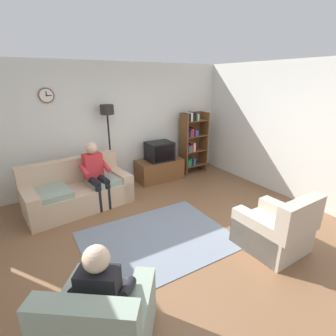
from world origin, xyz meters
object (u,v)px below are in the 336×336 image
at_px(armchair_near_bookshelf, 274,230).
at_px(person_in_left_armchair, 104,291).
at_px(couch, 78,192).
at_px(armchair_near_window, 104,327).
at_px(person_on_couch, 96,171).
at_px(tv_stand, 159,170).
at_px(bookshelf, 192,141).
at_px(tv, 160,151).
at_px(floor_lamp, 108,124).

relative_size(armchair_near_bookshelf, person_in_left_armchair, 0.81).
height_order(couch, person_in_left_armchair, person_in_left_armchair).
relative_size(armchair_near_window, person_on_couch, 0.95).
bearing_deg(person_on_couch, tv_stand, 18.23).
relative_size(armchair_near_bookshelf, person_on_couch, 0.73).
bearing_deg(bookshelf, tv, -174.72).
xyz_separation_m(tv_stand, tv, (0.00, -0.02, 0.47)).
xyz_separation_m(floor_lamp, armchair_near_bookshelf, (1.26, -3.30, -1.16)).
xyz_separation_m(tv, armchair_near_window, (-2.46, -3.39, -0.44)).
height_order(armchair_near_window, person_in_left_armchair, person_in_left_armchair).
height_order(tv, person_in_left_armchair, person_in_left_armchair).
bearing_deg(person_on_couch, armchair_near_window, -105.32).
relative_size(tv_stand, bookshelf, 0.70).
xyz_separation_m(armchair_near_window, person_on_couch, (0.78, 2.86, 0.41)).
bearing_deg(tv, tv_stand, 90.00).
bearing_deg(armchair_near_window, armchair_near_bookshelf, 4.70).
relative_size(tv, bookshelf, 0.38).
xyz_separation_m(couch, person_in_left_armchair, (-0.40, -2.90, 0.29)).
bearing_deg(armchair_near_window, couch, 81.42).
height_order(tv, floor_lamp, floor_lamp).
height_order(couch, tv_stand, couch).
height_order(couch, bookshelf, bookshelf).
relative_size(couch, tv_stand, 1.82).
height_order(person_on_couch, person_in_left_armchair, person_on_couch).
bearing_deg(bookshelf, floor_lamp, 179.20).
xyz_separation_m(armchair_near_window, person_in_left_armchair, (0.05, 0.07, 0.32)).
relative_size(couch, person_in_left_armchair, 1.78).
distance_m(tv, bookshelf, 1.02).
relative_size(bookshelf, floor_lamp, 0.85).
bearing_deg(bookshelf, armchair_near_window, -134.88).
distance_m(couch, armchair_near_window, 3.01).
distance_m(couch, tv_stand, 2.06).
bearing_deg(couch, tv_stand, 12.42).
height_order(couch, armchair_near_bookshelf, same).
xyz_separation_m(tv, floor_lamp, (-1.16, 0.12, 0.72)).
bearing_deg(armchair_near_window, person_in_left_armchair, 54.21).
bearing_deg(armchair_near_window, tv, 54.02).
bearing_deg(armchair_near_window, bookshelf, 45.12).
bearing_deg(tv, person_in_left_armchair, -125.98).
bearing_deg(tv_stand, person_on_couch, -161.77).
height_order(bookshelf, armchair_near_window, bookshelf).
bearing_deg(tv_stand, person_in_left_armchair, -125.78).
relative_size(couch, floor_lamp, 1.08).
relative_size(tv_stand, person_in_left_armchair, 0.98).
xyz_separation_m(person_on_couch, person_in_left_armchair, (-0.73, -2.79, -0.09)).
height_order(couch, armchair_near_window, same).
relative_size(tv, person_in_left_armchair, 0.54).
relative_size(couch, tv, 3.33).
distance_m(floor_lamp, armchair_near_window, 3.92).
bearing_deg(couch, armchair_near_bookshelf, -52.51).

